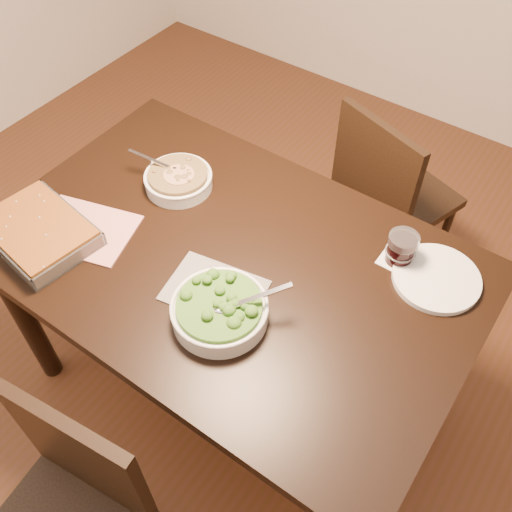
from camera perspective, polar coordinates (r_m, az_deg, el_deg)
ground at (r=2.25m, az=-1.97°, el=-12.43°), size 4.00×4.00×0.00m
table at (r=1.70m, az=-2.56°, el=-2.14°), size 1.40×0.90×0.75m
magazine_a at (r=1.77m, az=-16.80°, el=2.54°), size 0.34×0.29×0.01m
magazine_b at (r=1.55m, az=-4.16°, el=-3.43°), size 0.29×0.23×0.00m
coaster at (r=1.67m, az=14.02°, el=-0.36°), size 0.10×0.10×0.00m
stew_bowl at (r=1.82m, az=-7.77°, el=7.63°), size 0.23×0.22×0.08m
broccoli_bowl at (r=1.47m, az=-3.65°, el=-5.43°), size 0.25×0.25×0.10m
baking_dish at (r=1.77m, az=-20.93°, el=2.28°), size 0.36×0.28×0.06m
wine_tumbler at (r=1.63m, az=14.35°, el=0.79°), size 0.09×0.09×0.09m
dinner_plate at (r=1.64m, az=17.58°, el=-2.13°), size 0.24×0.24×0.02m
chair_near at (r=1.67m, az=-18.07°, el=-23.16°), size 0.42×0.42×0.81m
chair_far at (r=2.29m, az=12.96°, el=6.27°), size 0.49×0.49×0.82m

